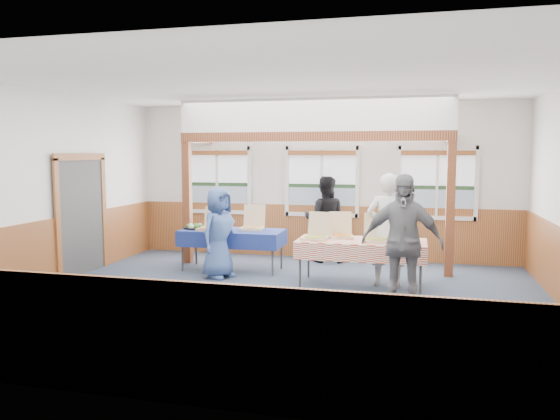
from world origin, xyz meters
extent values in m
plane|color=#2C3248|center=(0.00, 0.00, 0.00)|extent=(8.00, 8.00, 0.00)
plane|color=white|center=(0.00, 0.00, 3.20)|extent=(8.00, 8.00, 0.00)
plane|color=silver|center=(0.00, 3.50, 1.60)|extent=(8.00, 0.00, 8.00)
plane|color=silver|center=(0.00, -3.50, 1.60)|extent=(8.00, 0.00, 8.00)
plane|color=silver|center=(-4.00, 0.00, 1.60)|extent=(0.00, 8.00, 8.00)
cube|color=brown|center=(0.00, 3.48, 0.55)|extent=(7.98, 0.05, 1.10)
cube|color=brown|center=(0.00, -3.48, 0.55)|extent=(7.98, 0.05, 1.10)
cube|color=brown|center=(-3.98, 0.00, 0.55)|extent=(0.05, 6.98, 1.10)
cube|color=#373737|center=(-3.96, 0.90, 1.05)|extent=(0.06, 1.30, 2.10)
cube|color=silver|center=(-2.30, 3.44, 0.91)|extent=(1.52, 0.05, 0.08)
cube|color=silver|center=(-2.30, 3.44, 2.29)|extent=(1.52, 0.05, 0.08)
cube|color=silver|center=(-3.04, 3.44, 1.60)|extent=(0.08, 0.05, 1.46)
cube|color=silver|center=(-1.56, 3.44, 1.60)|extent=(0.08, 0.05, 1.46)
cube|color=silver|center=(-2.30, 3.44, 1.60)|extent=(0.05, 0.05, 1.30)
cube|color=gray|center=(-2.30, 3.48, 1.21)|extent=(1.40, 0.02, 0.52)
cube|color=#1D3B1D|center=(-2.30, 3.48, 1.51)|extent=(1.40, 0.02, 0.08)
cube|color=silver|center=(-2.30, 3.48, 1.90)|extent=(1.40, 0.02, 0.70)
cube|color=brown|center=(-2.30, 3.42, 2.19)|extent=(1.40, 0.07, 0.10)
cube|color=silver|center=(0.00, 3.44, 0.91)|extent=(1.52, 0.05, 0.08)
cube|color=silver|center=(0.00, 3.44, 2.29)|extent=(1.52, 0.05, 0.08)
cube|color=silver|center=(-0.74, 3.44, 1.60)|extent=(0.08, 0.05, 1.46)
cube|color=silver|center=(0.74, 3.44, 1.60)|extent=(0.08, 0.05, 1.46)
cube|color=silver|center=(0.00, 3.44, 1.60)|extent=(0.05, 0.05, 1.30)
cube|color=gray|center=(0.00, 3.48, 1.21)|extent=(1.40, 0.02, 0.52)
cube|color=#1D3B1D|center=(0.00, 3.48, 1.51)|extent=(1.40, 0.02, 0.08)
cube|color=silver|center=(0.00, 3.48, 1.90)|extent=(1.40, 0.02, 0.70)
cube|color=brown|center=(0.00, 3.42, 2.19)|extent=(1.40, 0.07, 0.10)
cube|color=silver|center=(2.30, 3.44, 0.91)|extent=(1.52, 0.05, 0.08)
cube|color=silver|center=(2.30, 3.44, 2.29)|extent=(1.52, 0.05, 0.08)
cube|color=silver|center=(1.56, 3.44, 1.60)|extent=(0.08, 0.05, 1.46)
cube|color=silver|center=(3.04, 3.44, 1.60)|extent=(0.08, 0.05, 1.46)
cube|color=silver|center=(2.30, 3.44, 1.60)|extent=(0.05, 0.05, 1.30)
cube|color=gray|center=(2.30, 3.48, 1.21)|extent=(1.40, 0.02, 0.52)
cube|color=#1D3B1D|center=(2.30, 3.48, 1.51)|extent=(1.40, 0.02, 0.08)
cube|color=silver|center=(2.30, 3.48, 1.90)|extent=(1.40, 0.02, 0.70)
cube|color=brown|center=(2.30, 3.42, 2.19)|extent=(1.40, 0.07, 0.10)
cube|color=#532312|center=(-2.50, 2.30, 1.20)|extent=(0.15, 0.15, 2.40)
cube|color=#532312|center=(2.50, 2.30, 1.20)|extent=(0.15, 0.15, 2.40)
cube|color=#532312|center=(0.00, 2.30, 2.49)|extent=(5.15, 0.18, 0.18)
cylinder|color=#373737|center=(-2.28, 1.52, 0.36)|extent=(0.04, 0.04, 0.73)
cylinder|color=#373737|center=(-2.28, 2.18, 0.36)|extent=(0.04, 0.04, 0.73)
cylinder|color=#373737|center=(-0.54, 1.52, 0.36)|extent=(0.04, 0.04, 0.73)
cylinder|color=#373737|center=(-0.54, 2.18, 0.36)|extent=(0.04, 0.04, 0.73)
cube|color=#373737|center=(-1.41, 1.85, 0.73)|extent=(1.98, 1.18, 0.03)
cube|color=navy|center=(-1.41, 1.85, 0.75)|extent=(2.06, 1.25, 0.01)
cube|color=navy|center=(-1.41, 1.43, 0.61)|extent=(1.87, 0.45, 0.28)
cube|color=navy|center=(-1.41, 2.27, 0.61)|extent=(1.87, 0.45, 0.28)
cylinder|color=#373737|center=(0.10, 0.88, 0.36)|extent=(0.04, 0.04, 0.73)
cylinder|color=#373737|center=(0.10, 1.60, 0.36)|extent=(0.04, 0.04, 0.73)
cylinder|color=#373737|center=(2.01, 0.88, 0.36)|extent=(0.04, 0.04, 0.73)
cylinder|color=#373737|center=(2.01, 1.60, 0.36)|extent=(0.04, 0.04, 0.73)
cube|color=#373737|center=(1.05, 1.24, 0.73)|extent=(2.20, 1.50, 0.03)
cube|color=#B33312|center=(1.05, 1.24, 0.75)|extent=(2.28, 1.58, 0.01)
cube|color=#B33312|center=(1.05, 0.79, 0.61)|extent=(1.97, 0.73, 0.28)
cube|color=#B33312|center=(1.05, 1.69, 0.61)|extent=(1.97, 0.73, 0.28)
cube|color=#D0B38A|center=(-1.81, 1.70, 0.78)|extent=(0.41, 0.41, 0.04)
cylinder|color=gold|center=(-1.81, 1.70, 0.81)|extent=(0.36, 0.36, 0.01)
cube|color=#D0B38A|center=(-1.80, 1.93, 0.99)|extent=(0.39, 0.11, 0.38)
cube|color=#D0B38A|center=(-1.06, 1.97, 0.78)|extent=(0.45, 0.45, 0.05)
cylinder|color=#DDC466|center=(-1.06, 1.97, 0.81)|extent=(0.39, 0.39, 0.01)
cube|color=#D0B38A|center=(-1.08, 2.22, 1.01)|extent=(0.42, 0.14, 0.41)
cube|color=#D0B38A|center=(0.30, 1.10, 0.78)|extent=(0.46, 0.46, 0.05)
cylinder|color=gold|center=(0.30, 1.10, 0.81)|extent=(0.40, 0.40, 0.01)
cube|color=#D0B38A|center=(0.34, 1.34, 1.00)|extent=(0.41, 0.15, 0.39)
cube|color=#D0B38A|center=(0.70, 1.39, 0.78)|extent=(0.46, 0.46, 0.04)
cylinder|color=gold|center=(0.70, 1.39, 0.81)|extent=(0.40, 0.40, 0.01)
cube|color=#D0B38A|center=(0.65, 1.62, 0.99)|extent=(0.40, 0.17, 0.38)
cube|color=#D0B38A|center=(1.30, 1.12, 0.78)|extent=(0.43, 0.43, 0.05)
cylinder|color=gold|center=(1.30, 1.12, 0.81)|extent=(0.38, 0.38, 0.01)
cube|color=#D0B38A|center=(1.29, 1.36, 1.00)|extent=(0.41, 0.13, 0.40)
cube|color=#D0B38A|center=(1.70, 1.34, 0.78)|extent=(0.44, 0.44, 0.04)
cylinder|color=#DDC466|center=(1.70, 1.34, 0.81)|extent=(0.39, 0.39, 0.01)
cube|color=#D0B38A|center=(1.75, 1.56, 0.98)|extent=(0.38, 0.17, 0.37)
cylinder|color=black|center=(-2.16, 1.85, 0.77)|extent=(0.42, 0.42, 0.03)
cylinder|color=silver|center=(-2.16, 1.85, 0.80)|extent=(0.10, 0.10, 0.04)
sphere|color=#336A28|center=(-2.04, 1.85, 0.80)|extent=(0.10, 0.10, 0.10)
sphere|color=beige|center=(-2.09, 1.94, 0.80)|extent=(0.10, 0.10, 0.10)
sphere|color=#336A28|center=(-2.19, 1.96, 0.80)|extent=(0.10, 0.10, 0.10)
sphere|color=beige|center=(-2.26, 1.90, 0.80)|extent=(0.10, 0.10, 0.10)
sphere|color=#336A28|center=(-2.26, 1.80, 0.80)|extent=(0.10, 0.10, 0.10)
sphere|color=beige|center=(-2.19, 1.74, 0.80)|extent=(0.10, 0.10, 0.10)
sphere|color=#336A28|center=(-2.09, 1.76, 0.80)|extent=(0.10, 0.10, 0.10)
cylinder|color=#A0751A|center=(1.90, 0.99, 0.83)|extent=(0.07, 0.07, 0.15)
imported|color=silver|center=(1.47, 1.34, 0.93)|extent=(0.68, 0.45, 1.86)
imported|color=black|center=(0.14, 3.06, 0.86)|extent=(0.92, 0.75, 1.73)
imported|color=#375189|center=(-1.42, 1.20, 0.79)|extent=(0.77, 0.91, 1.59)
imported|color=slate|center=(1.74, -0.07, 0.96)|extent=(1.15, 0.56, 1.91)
camera|label=1|loc=(1.93, -7.71, 2.19)|focal=35.00mm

